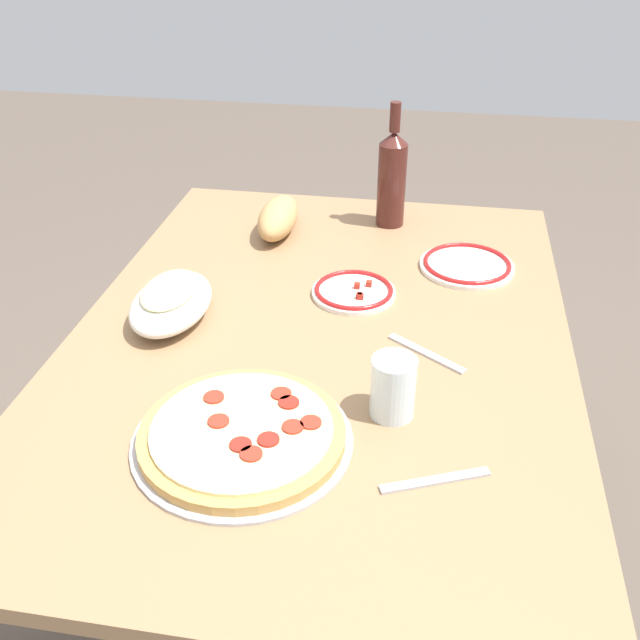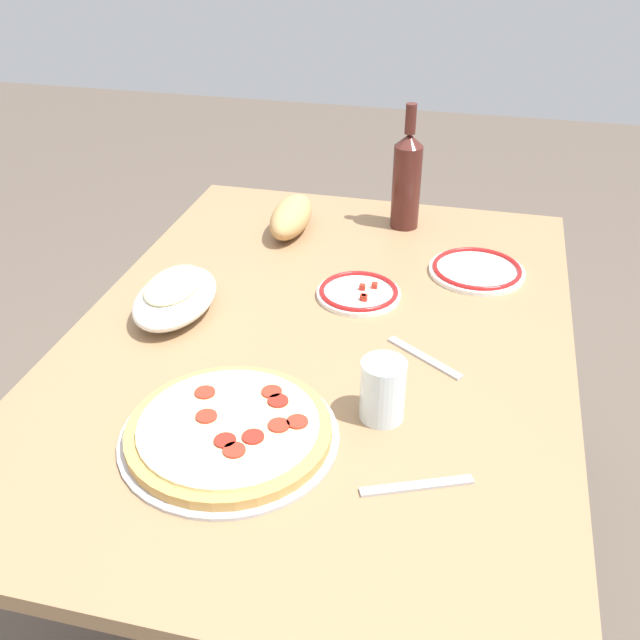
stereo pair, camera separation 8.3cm
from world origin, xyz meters
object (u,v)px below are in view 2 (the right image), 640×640
side_plate_far (477,270)px  bread_loaf (291,217)px  dining_table (320,376)px  water_glass (383,390)px  side_plate_near (359,292)px  baked_pasta_dish (175,295)px  pepperoni_pizza (229,431)px  wine_bottle (407,179)px

side_plate_far → bread_loaf: bearing=76.5°
dining_table → bread_loaf: bread_loaf is taller
water_glass → side_plate_near: size_ratio=0.61×
water_glass → baked_pasta_dish: bearing=63.8°
baked_pasta_dish → bread_loaf: size_ratio=1.13×
pepperoni_pizza → side_plate_near: pepperoni_pizza is taller
dining_table → baked_pasta_dish: baked_pasta_dish is taller
bread_loaf → side_plate_near: bearing=-140.7°
dining_table → bread_loaf: bearing=22.4°
baked_pasta_dish → water_glass: bearing=-116.2°
baked_pasta_dish → water_glass: size_ratio=2.24×
water_glass → side_plate_far: water_glass is taller
dining_table → baked_pasta_dish: (0.01, 0.30, 0.15)m
dining_table → bread_loaf: size_ratio=6.34×
wine_bottle → side_plate_near: 0.39m
wine_bottle → water_glass: 0.76m
side_plate_near → bread_loaf: bread_loaf is taller
baked_pasta_dish → wine_bottle: 0.66m
side_plate_far → bread_loaf: 0.47m
dining_table → pepperoni_pizza: pepperoni_pizza is taller
baked_pasta_dish → wine_bottle: (0.52, -0.39, 0.08)m
side_plate_near → baked_pasta_dish: bearing=113.8°
wine_bottle → dining_table: bearing=170.5°
baked_pasta_dish → wine_bottle: bearing=-36.5°
dining_table → side_plate_near: 0.20m
dining_table → pepperoni_pizza: size_ratio=3.86×
side_plate_far → bread_loaf: (0.11, 0.46, 0.03)m
baked_pasta_dish → side_plate_far: 0.66m
baked_pasta_dish → dining_table: bearing=-91.0°
side_plate_near → bread_loaf: size_ratio=0.83×
baked_pasta_dish → side_plate_near: baked_pasta_dish is taller
baked_pasta_dish → water_glass: water_glass is taller
dining_table → bread_loaf: (0.43, 0.18, 0.15)m
water_glass → dining_table: bearing=35.6°
baked_pasta_dish → side_plate_far: (0.31, -0.58, -0.03)m
baked_pasta_dish → side_plate_far: size_ratio=1.14×
baked_pasta_dish → bread_loaf: 0.44m
dining_table → baked_pasta_dish: size_ratio=5.63×
pepperoni_pizza → water_glass: bearing=-63.8°
water_glass → side_plate_near: 0.40m
baked_pasta_dish → side_plate_near: size_ratio=1.36×
wine_bottle → water_glass: wine_bottle is taller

